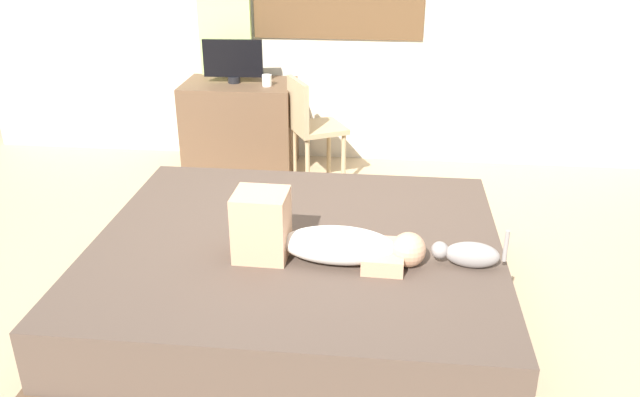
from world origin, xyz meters
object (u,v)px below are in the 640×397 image
at_px(bed, 298,278).
at_px(tv_monitor, 233,60).
at_px(cat, 468,254).
at_px(cup, 267,80).
at_px(chair_by_desk, 310,123).
at_px(desk, 241,126).
at_px(person_lying, 319,239).

bearing_deg(bed, tv_monitor, 110.98).
height_order(cat, tv_monitor, tv_monitor).
distance_m(cup, chair_by_desk, 0.51).
bearing_deg(cup, desk, 164.07).
distance_m(tv_monitor, chair_by_desk, 0.83).
distance_m(bed, desk, 2.26).
relative_size(person_lying, cup, 10.34).
relative_size(tv_monitor, chair_by_desk, 0.56).
distance_m(cat, cup, 2.64).
bearing_deg(chair_by_desk, bed, -85.18).
bearing_deg(tv_monitor, cat, -53.99).
distance_m(bed, tv_monitor, 2.37).
height_order(person_lying, tv_monitor, tv_monitor).
xyz_separation_m(bed, person_lying, (0.14, -0.19, 0.35)).
height_order(bed, tv_monitor, tv_monitor).
xyz_separation_m(person_lying, chair_by_desk, (-0.29, 2.02, -0.07)).
distance_m(person_lying, cup, 2.34).
bearing_deg(chair_by_desk, cup, 150.48).
height_order(person_lying, cup, cup).
distance_m(cat, tv_monitor, 2.87).
bearing_deg(cup, person_lying, -73.53).
relative_size(cat, chair_by_desk, 0.42).
xyz_separation_m(desk, chair_by_desk, (0.62, -0.28, 0.14)).
xyz_separation_m(bed, tv_monitor, (-0.81, 2.11, 0.69)).
xyz_separation_m(bed, chair_by_desk, (-0.15, 1.83, 0.28)).
height_order(person_lying, desk, person_lying).
distance_m(cat, desk, 2.83).
relative_size(desk, tv_monitor, 1.87).
relative_size(bed, tv_monitor, 4.54).
bearing_deg(desk, cup, -15.93).
height_order(person_lying, chair_by_desk, chair_by_desk).
relative_size(person_lying, desk, 1.04).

